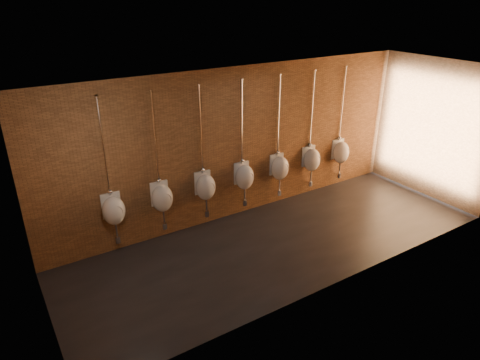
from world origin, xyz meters
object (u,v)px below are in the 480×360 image
(urinal_2, at_px, (205,186))
(urinal_5, at_px, (312,159))
(urinal_1, at_px, (162,197))
(urinal_6, at_px, (341,152))
(urinal_4, at_px, (280,167))
(urinal_3, at_px, (244,176))
(urinal_0, at_px, (114,210))

(urinal_2, height_order, urinal_5, same)
(urinal_1, height_order, urinal_5, same)
(urinal_1, bearing_deg, urinal_6, 0.00)
(urinal_1, distance_m, urinal_4, 2.81)
(urinal_2, height_order, urinal_3, same)
(urinal_0, distance_m, urinal_1, 0.94)
(urinal_0, height_order, urinal_3, same)
(urinal_5, bearing_deg, urinal_3, 180.00)
(urinal_0, distance_m, urinal_4, 3.74)
(urinal_2, bearing_deg, urinal_5, 0.00)
(urinal_0, relative_size, urinal_3, 1.00)
(urinal_6, bearing_deg, urinal_2, 180.00)
(urinal_0, relative_size, urinal_1, 1.00)
(urinal_5, bearing_deg, urinal_2, 180.00)
(urinal_1, xyz_separation_m, urinal_6, (4.68, 0.00, 0.00))
(urinal_0, relative_size, urinal_2, 1.00)
(urinal_0, xyz_separation_m, urinal_5, (4.68, 0.00, 0.00))
(urinal_2, distance_m, urinal_4, 1.87)
(urinal_4, xyz_separation_m, urinal_5, (0.94, 0.00, 0.00))
(urinal_3, bearing_deg, urinal_0, 180.00)
(urinal_0, relative_size, urinal_6, 1.00)
(urinal_2, xyz_separation_m, urinal_5, (2.81, 0.00, 0.00))
(urinal_4, bearing_deg, urinal_2, 180.00)
(urinal_2, distance_m, urinal_6, 3.74)
(urinal_1, relative_size, urinal_2, 1.00)
(urinal_2, relative_size, urinal_6, 1.00)
(urinal_0, bearing_deg, urinal_3, 0.00)
(urinal_5, bearing_deg, urinal_4, 180.00)
(urinal_1, distance_m, urinal_5, 3.74)
(urinal_4, distance_m, urinal_5, 0.94)
(urinal_0, distance_m, urinal_6, 5.62)
(urinal_2, xyz_separation_m, urinal_6, (3.74, 0.00, 0.00))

